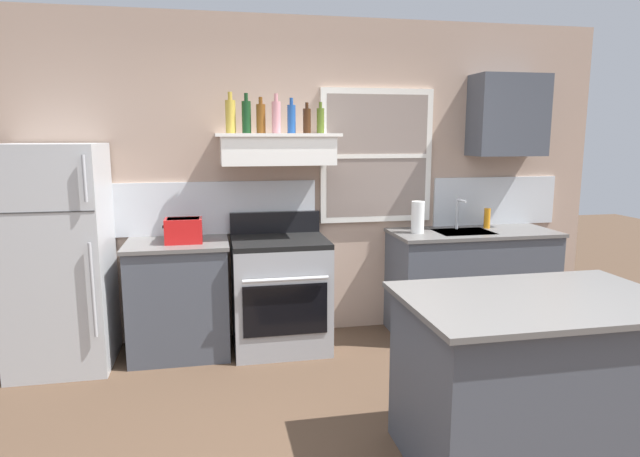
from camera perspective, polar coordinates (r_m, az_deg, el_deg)
The scene contains 19 objects.
back_wall at distance 4.70m, azimuth -1.50°, elevation 5.16°, with size 5.40×0.11×2.70m.
refrigerator at distance 4.47m, azimuth -25.73°, elevation -2.76°, with size 0.70×0.72×1.67m.
counter_left_of_stove at distance 4.49m, azimuth -14.54°, elevation -7.05°, with size 0.79×0.63×0.91m.
toaster at distance 4.31m, azimuth -14.11°, elevation -0.16°, with size 0.30×0.20×0.19m.
stove_range at distance 4.47m, azimuth -4.21°, elevation -6.70°, with size 0.76×0.69×1.09m.
range_hood_shelf at distance 4.38m, azimuth -4.56°, elevation 8.34°, with size 0.96×0.52×0.24m.
bottle_champagne_gold_foil at distance 4.38m, azimuth -9.37°, elevation 11.57°, with size 0.08×0.08×0.32m.
bottle_dark_green_wine at distance 4.36m, azimuth -7.73°, elevation 11.57°, with size 0.07×0.07×0.31m.
bottle_amber_wine at distance 4.35m, azimuth -6.22°, elevation 11.44°, with size 0.07×0.07×0.28m.
bottle_rose_pink at distance 4.33m, azimuth -4.61°, elevation 11.62°, with size 0.07×0.07×0.30m.
bottle_blue_liqueur at distance 4.38m, azimuth -3.01°, elevation 11.46°, with size 0.07×0.07×0.27m.
bottle_brown_stout at distance 4.37m, azimuth -1.38°, elevation 11.28°, with size 0.06×0.06×0.24m.
bottle_olive_oil_square at distance 4.40m, azimuth 0.05°, elevation 11.30°, with size 0.06×0.06×0.24m.
counter_right_with_sink at distance 5.00m, azimuth 15.53°, elevation -5.35°, with size 1.43×0.63×0.91m.
sink_faucet at distance 4.92m, azimuth 14.32°, elevation 1.92°, with size 0.03×0.17×0.28m.
paper_towel_roll at distance 4.67m, azimuth 10.22°, elevation 1.18°, with size 0.11×0.11×0.27m, color white.
dish_soap_bottle at distance 5.06m, azimuth 17.13°, elevation 1.04°, with size 0.06×0.06×0.18m, color orange.
kitchen_island at distance 3.18m, azimuth 21.52°, elevation -14.54°, with size 1.40×0.90×0.91m.
upper_cabinet_right at distance 5.13m, azimuth 19.13°, elevation 11.14°, with size 0.64×0.32×0.70m.
Camera 1 is at (-0.77, -2.39, 1.73)m, focal length 30.50 mm.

